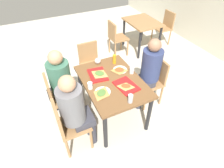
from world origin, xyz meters
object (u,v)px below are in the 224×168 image
at_px(pizza_slice_a, 100,74).
at_px(pizza_slice_b, 126,86).
at_px(chair_left_end, 90,61).
at_px(person_in_brown_jacket, 75,108).
at_px(foil_bundle, 98,61).
at_px(background_table, 142,26).
at_px(main_table, 112,85).
at_px(paper_plate_center, 120,70).
at_px(chair_far_side, 154,78).
at_px(chair_near_right, 67,124).
at_px(background_chair_far, 165,26).
at_px(plastic_cup_a, 132,70).
at_px(person_far_side, 149,69).
at_px(paper_plate_near_edge, 103,92).
at_px(tray_red_far, 126,86).
at_px(pizza_slice_d, 102,93).
at_px(condiment_bottle, 114,59).
at_px(chair_near_left, 57,96).
at_px(handbag, 56,98).
at_px(person_in_red, 63,81).
at_px(tray_red_near, 98,75).
at_px(background_chair_near, 116,36).
at_px(plastic_cup_b, 90,86).
at_px(soda_can, 130,99).
at_px(pizza_slice_c, 119,70).

height_order(pizza_slice_a, pizza_slice_b, same).
distance_m(chair_left_end, person_in_brown_jacket, 1.46).
height_order(foil_bundle, background_table, foil_bundle).
xyz_separation_m(main_table, paper_plate_center, (-0.18, 0.23, 0.10)).
bearing_deg(pizza_slice_a, chair_far_side, 77.71).
bearing_deg(chair_left_end, chair_near_right, -32.13).
bearing_deg(background_chair_far, plastic_cup_a, -50.25).
bearing_deg(chair_far_side, main_table, -90.00).
xyz_separation_m(chair_far_side, pizza_slice_a, (-0.20, -0.92, 0.27)).
relative_size(main_table, paper_plate_center, 5.41).
relative_size(person_in_brown_jacket, person_far_side, 1.00).
bearing_deg(paper_plate_near_edge, pizza_slice_b, 80.65).
relative_size(tray_red_far, pizza_slice_d, 1.30).
relative_size(pizza_slice_b, pizza_slice_d, 0.84).
height_order(paper_plate_center, pizza_slice_b, pizza_slice_b).
bearing_deg(pizza_slice_a, condiment_bottle, 118.28).
bearing_deg(chair_near_left, background_chair_far, 114.05).
bearing_deg(chair_near_right, chair_near_left, 180.00).
xyz_separation_m(paper_plate_center, pizza_slice_b, (0.41, -0.12, 0.02)).
bearing_deg(paper_plate_near_edge, pizza_slice_d, -45.27).
relative_size(person_far_side, handbag, 3.96).
bearing_deg(person_in_brown_jacket, person_in_red, 180.00).
bearing_deg(handbag, tray_red_near, 56.81).
bearing_deg(background_chair_near, pizza_slice_b, -22.65).
xyz_separation_m(paper_plate_center, paper_plate_near_edge, (0.36, -0.46, 0.00)).
distance_m(pizza_slice_d, handbag, 1.20).
xyz_separation_m(person_far_side, plastic_cup_a, (-0.03, -0.31, 0.05)).
bearing_deg(tray_red_near, plastic_cup_b, -41.28).
bearing_deg(paper_plate_center, background_table, 137.25).
bearing_deg(soda_can, background_chair_near, 157.96).
height_order(main_table, paper_plate_center, paper_plate_center).
height_order(paper_plate_center, pizza_slice_c, pizza_slice_c).
relative_size(chair_near_left, tray_red_far, 2.39).
distance_m(tray_red_far, pizza_slice_c, 0.38).
xyz_separation_m(plastic_cup_a, handbag, (-0.62, -1.17, -0.66)).
bearing_deg(chair_near_left, main_table, 69.64).
distance_m(pizza_slice_d, background_table, 2.72).
bearing_deg(person_in_brown_jacket, soda_can, 73.02).
bearing_deg(pizza_slice_d, pizza_slice_c, 128.19).
relative_size(chair_far_side, paper_plate_center, 3.90).
xyz_separation_m(pizza_slice_b, condiment_bottle, (-0.62, 0.12, 0.06)).
height_order(chair_near_right, person_in_brown_jacket, person_in_brown_jacket).
distance_m(pizza_slice_d, background_chair_far, 3.29).
height_order(person_in_brown_jacket, pizza_slice_a, person_in_brown_jacket).
bearing_deg(person_in_brown_jacket, chair_left_end, 152.61).
distance_m(person_in_red, handbag, 0.72).
distance_m(pizza_slice_d, plastic_cup_a, 0.66).
bearing_deg(person_far_side, soda_can, -51.70).
xyz_separation_m(tray_red_far, handbag, (-0.86, -0.94, -0.62)).
bearing_deg(main_table, background_table, 136.11).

